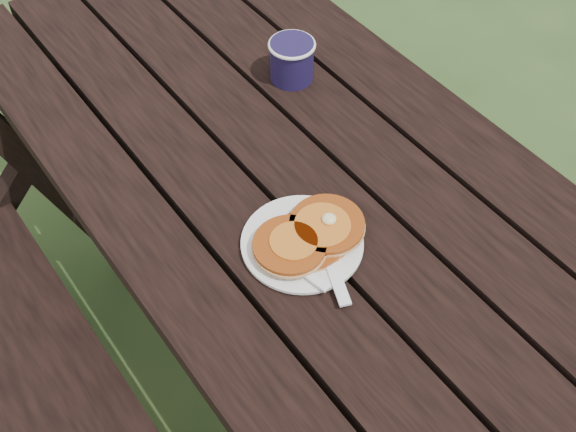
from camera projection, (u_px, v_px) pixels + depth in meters
ground at (309, 382)px, 1.88m from camera, size 60.00×60.00×0.00m
picnic_table at (313, 306)px, 1.60m from camera, size 1.36×1.80×0.75m
plate at (302, 244)px, 1.23m from camera, size 0.26×0.26×0.01m
pancake_stack at (310, 235)px, 1.21m from camera, size 0.20×0.13×0.04m
knife at (330, 261)px, 1.19m from camera, size 0.09×0.17×0.00m
fork at (303, 270)px, 1.17m from camera, size 0.06×0.16×0.01m
coffee_cup at (292, 58)px, 1.47m from camera, size 0.10×0.10×0.09m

